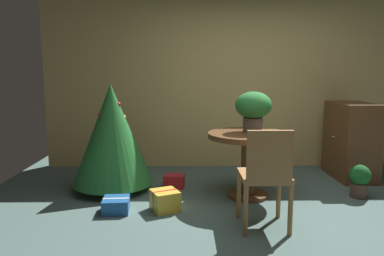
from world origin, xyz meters
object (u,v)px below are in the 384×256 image
Objects in this scene: gift_box_red at (174,181)px; wooden_cabinet at (351,140)px; wooden_chair_near at (266,173)px; gift_box_gold at (165,201)px; potted_plant at (360,180)px; round_dining_table at (249,149)px; gift_box_blue at (116,205)px; holiday_tree at (112,134)px; flower_vase at (253,108)px.

wooden_cabinet is at bearing 9.69° from gift_box_red.
wooden_chair_near is 0.92× the size of wooden_cabinet.
wooden_chair_near is at bearing -55.78° from gift_box_red.
gift_box_gold reaches higher than gift_box_red.
round_dining_table is at bearing 177.90° from potted_plant.
gift_box_blue is at bearing -157.63° from wooden_cabinet.
wooden_chair_near reaches higher than gift_box_red.
gift_box_gold is (0.68, -0.71, -0.59)m from holiday_tree.
holiday_tree is 0.99m from gift_box_blue.
round_dining_table is at bearing -9.88° from holiday_tree.
potted_plant is (1.24, -0.12, -0.83)m from flower_vase.
gift_box_red is at bearing 162.63° from flower_vase.
wooden_cabinet reaches higher than gift_box_blue.
flower_vase is 1.61× the size of gift_box_blue.
wooden_chair_near reaches higher than round_dining_table.
holiday_tree is at bearing 143.42° from wooden_chair_near.
holiday_tree is 3.39× the size of potted_plant.
wooden_chair_near is 1.16m from gift_box_gold.
gift_box_red is 2.51m from wooden_cabinet.
wooden_cabinet is (1.55, 1.71, -0.02)m from wooden_chair_near.
gift_box_blue is 2.79m from potted_plant.
round_dining_table is 1.66m from holiday_tree.
gift_box_blue is 0.75× the size of potted_plant.
potted_plant is at bearing -5.64° from flower_vase.
flower_vase is at bearing 174.36° from potted_plant.
gift_box_gold is 0.51m from gift_box_blue.
holiday_tree is 4.50× the size of gift_box_blue.
potted_plant is (2.93, -0.33, -0.49)m from holiday_tree.
wooden_cabinet is (3.01, 1.24, 0.45)m from gift_box_blue.
flower_vase is at bearing 19.37° from gift_box_blue.
gift_box_red is at bearing 54.85° from gift_box_blue.
gift_box_gold is at bearing -153.67° from flower_vase.
round_dining_table is 0.72× the size of holiday_tree.
gift_box_blue is (-0.51, -0.04, -0.03)m from gift_box_gold.
gift_box_gold is 1.22× the size of gift_box_blue.
potted_plant is (2.18, -0.42, 0.13)m from gift_box_red.
potted_plant is at bearing 8.45° from gift_box_blue.
gift_box_gold is 0.92× the size of potted_plant.
holiday_tree reaches higher than gift_box_gold.
holiday_tree is at bearing -173.63° from gift_box_red.
gift_box_gold is (-0.95, 0.50, -0.44)m from wooden_chair_near.
round_dining_table is 0.91× the size of wooden_cabinet.
wooden_cabinet is at bearing 26.74° from round_dining_table.
round_dining_table is 1.61m from gift_box_blue.
gift_box_blue is at bearing -171.55° from potted_plant.
gift_box_blue is at bearing 162.23° from wooden_chair_near.
wooden_cabinet is (2.43, 0.42, 0.44)m from gift_box_red.
round_dining_table is 2.67× the size of gift_box_gold.
potted_plant is at bearing -107.06° from wooden_cabinet.
wooden_chair_near is 3.27× the size of gift_box_blue.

